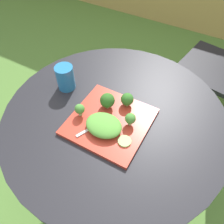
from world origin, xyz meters
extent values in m
plane|color=#4C7533|center=(0.00, 0.00, 0.00)|extent=(12.00, 12.00, 0.00)
cylinder|color=black|center=(0.00, 0.00, 0.71)|extent=(0.91, 0.91, 0.02)
cylinder|color=black|center=(0.00, 0.00, 0.37)|extent=(0.06, 0.06, 0.66)
cylinder|color=black|center=(0.00, 0.00, 0.02)|extent=(0.44, 0.44, 0.04)
cube|color=black|center=(0.29, 0.88, 0.43)|extent=(0.51, 0.51, 0.03)
cylinder|color=black|center=(0.15, 1.09, 0.22)|extent=(0.02, 0.02, 0.43)
cylinder|color=black|center=(0.08, 0.73, 0.22)|extent=(0.02, 0.02, 0.43)
cylinder|color=black|center=(0.44, 0.67, 0.22)|extent=(0.02, 0.02, 0.43)
cube|color=#AD3323|center=(0.00, -0.04, 0.72)|extent=(0.29, 0.29, 0.01)
cylinder|color=#236BA8|center=(-0.26, 0.04, 0.77)|extent=(0.08, 0.08, 0.11)
cylinder|color=#1E5B8F|center=(-0.26, 0.04, 0.75)|extent=(0.07, 0.07, 0.08)
cube|color=silver|center=(-0.05, -0.12, 0.73)|extent=(0.06, 0.10, 0.00)
cube|color=silver|center=(-0.01, -0.05, 0.73)|extent=(0.04, 0.05, 0.00)
ellipsoid|color=#519338|center=(0.00, -0.09, 0.75)|extent=(0.14, 0.11, 0.04)
cylinder|color=#99B770|center=(0.02, 0.06, 0.73)|extent=(0.02, 0.02, 0.01)
sphere|color=#2D6623|center=(0.02, 0.06, 0.76)|extent=(0.05, 0.05, 0.05)
cylinder|color=#99B770|center=(-0.04, 0.01, 0.73)|extent=(0.02, 0.02, 0.01)
sphere|color=#285B1E|center=(-0.04, 0.01, 0.76)|extent=(0.06, 0.06, 0.06)
cylinder|color=#99B770|center=(-0.11, -0.08, 0.74)|extent=(0.01, 0.01, 0.02)
sphere|color=#427F33|center=(-0.11, -0.08, 0.76)|extent=(0.04, 0.04, 0.04)
cylinder|color=#99B770|center=(0.08, -0.02, 0.74)|extent=(0.01, 0.01, 0.02)
sphere|color=#427F33|center=(0.08, -0.02, 0.76)|extent=(0.04, 0.04, 0.04)
cylinder|color=#8EB766|center=(0.09, -0.10, 0.73)|extent=(0.05, 0.05, 0.01)
camera|label=1|loc=(0.27, -0.51, 1.43)|focal=36.71mm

